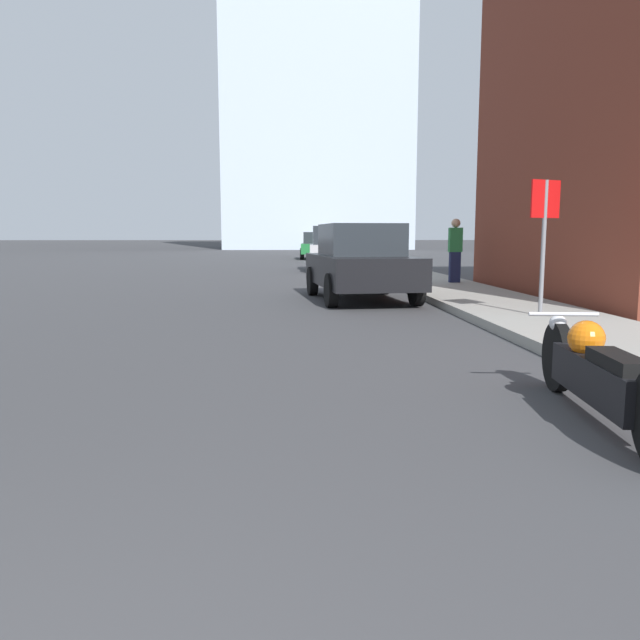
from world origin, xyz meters
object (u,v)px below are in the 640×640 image
motorcycle (597,373)px  parked_car_black (360,262)px  parked_car_silver (331,249)px  pedestrian (455,250)px  stop_sign (544,224)px  parked_car_green (316,245)px

motorcycle → parked_car_black: parked_car_black is taller
parked_car_silver → pedestrian: (2.81, -8.76, 0.16)m
pedestrian → stop_sign: bearing=-94.5°
parked_car_black → parked_car_silver: 11.99m
parked_car_silver → pedestrian: size_ratio=2.42×
motorcycle → stop_sign: (1.76, 5.29, 1.26)m
parked_car_green → parked_car_silver: bearing=-87.8°
motorcycle → parked_car_black: size_ratio=0.60×
stop_sign → pedestrian: (0.57, 7.27, -0.57)m
motorcycle → parked_car_silver: bearing=98.0°
motorcycle → parked_car_green: size_ratio=0.60×
stop_sign → motorcycle: bearing=-108.4°
parked_car_silver → pedestrian: 9.20m
parked_car_green → pedestrian: bearing=-80.3°
parked_car_black → pedestrian: bearing=41.0°
parked_car_silver → stop_sign: (2.23, -16.03, 0.73)m
parked_car_black → motorcycle: bearing=-91.3°
motorcycle → parked_car_silver: (-0.48, 21.31, 0.52)m
pedestrian → parked_car_black: bearing=-133.3°
parked_car_silver → pedestrian: pedestrian is taller
motorcycle → parked_car_black: bearing=101.1°
parked_car_silver → parked_car_black: bearing=-88.9°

